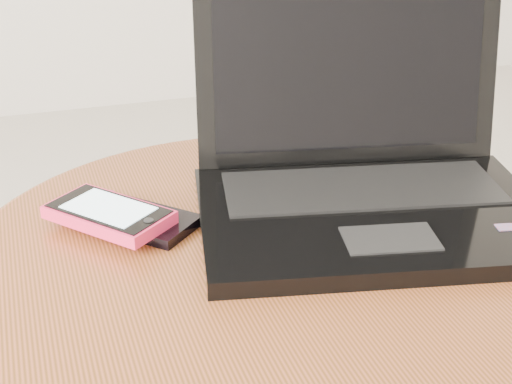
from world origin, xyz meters
name	(u,v)px	position (x,y,z in m)	size (l,w,h in m)	color
table	(272,336)	(-0.06, 0.05, 0.40)	(0.64, 0.64, 0.50)	#502815
laptop	(365,171)	(0.06, 0.11, 0.55)	(0.40, 0.35, 0.23)	black
phone_black	(136,219)	(-0.18, 0.14, 0.51)	(0.13, 0.14, 0.01)	black
phone_pink	(109,214)	(-0.21, 0.14, 0.52)	(0.13, 0.14, 0.02)	#F62957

